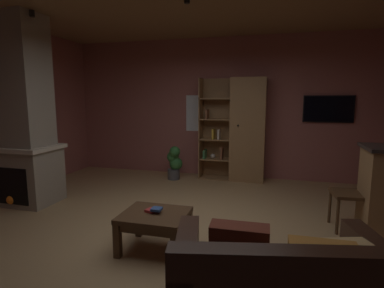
% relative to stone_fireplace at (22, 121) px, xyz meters
% --- Properties ---
extents(floor, '(6.54, 5.89, 0.02)m').
position_rel_stone_fireplace_xyz_m(floor, '(2.72, -0.47, -1.30)').
color(floor, tan).
rests_on(floor, ground).
extents(wall_back, '(6.66, 0.06, 2.86)m').
position_rel_stone_fireplace_xyz_m(wall_back, '(2.72, 2.51, 0.14)').
color(wall_back, '#9E5B56').
rests_on(wall_back, ground).
extents(window_pane_back, '(0.71, 0.01, 0.76)m').
position_rel_stone_fireplace_xyz_m(window_pane_back, '(2.27, 2.47, 0.03)').
color(window_pane_back, white).
extents(stone_fireplace, '(1.00, 0.76, 2.86)m').
position_rel_stone_fireplace_xyz_m(stone_fireplace, '(0.00, 0.00, 0.00)').
color(stone_fireplace, gray).
rests_on(stone_fireplace, ground).
extents(bookshelf_cabinet, '(1.29, 0.41, 2.03)m').
position_rel_stone_fireplace_xyz_m(bookshelf_cabinet, '(3.15, 2.23, -0.29)').
color(bookshelf_cabinet, '#997047').
rests_on(bookshelf_cabinet, ground).
extents(coffee_table, '(0.70, 0.60, 0.41)m').
position_rel_stone_fireplace_xyz_m(coffee_table, '(2.53, -0.91, -0.96)').
color(coffee_table, '#4C331E').
rests_on(coffee_table, ground).
extents(table_book_0, '(0.13, 0.13, 0.03)m').
position_rel_stone_fireplace_xyz_m(table_book_0, '(2.48, -0.89, -0.86)').
color(table_book_0, '#B22D2D').
rests_on(table_book_0, coffee_table).
extents(table_book_1, '(0.11, 0.11, 0.03)m').
position_rel_stone_fireplace_xyz_m(table_book_1, '(2.55, -0.90, -0.84)').
color(table_book_1, '#2D4C8C').
rests_on(table_book_1, coffee_table).
extents(dining_chair, '(0.45, 0.45, 0.92)m').
position_rel_stone_fireplace_xyz_m(dining_chair, '(4.76, 0.21, -0.76)').
color(dining_chair, '#4C331E').
rests_on(dining_chair, ground).
extents(potted_floor_plant, '(0.32, 0.32, 0.69)m').
position_rel_stone_fireplace_xyz_m(potted_floor_plant, '(1.81, 1.94, -0.94)').
color(potted_floor_plant, '#4C4C51').
rests_on(potted_floor_plant, ground).
extents(wall_mounted_tv, '(0.90, 0.06, 0.51)m').
position_rel_stone_fireplace_xyz_m(wall_mounted_tv, '(4.72, 2.44, 0.14)').
color(wall_mounted_tv, black).
extents(track_light_spot_0, '(0.07, 0.07, 0.09)m').
position_rel_stone_fireplace_xyz_m(track_light_spot_0, '(0.46, -0.14, 1.50)').
color(track_light_spot_0, black).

